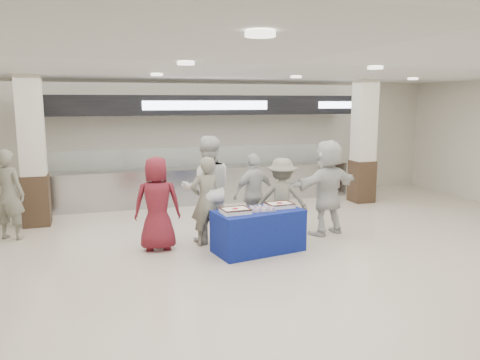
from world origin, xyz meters
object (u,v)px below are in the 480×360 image
object	(u,v)px
sheet_cake_right	(280,205)
civilian_white	(327,187)
civilian_maroon	(157,204)
soldier_bg	(8,195)
display_table	(258,231)
soldier_a	(206,201)
soldier_b	(282,198)
cupcake_tray	(262,209)
sheet_cake_left	(235,210)
chef_tall	(207,189)
chef_short	(254,194)

from	to	relation	value
sheet_cake_right	civilian_white	xyz separation A→B (m)	(1.24, 0.52, 0.16)
civilian_maroon	soldier_bg	distance (m)	3.05
display_table	soldier_a	world-z (taller)	soldier_a
civilian_white	soldier_b	bearing A→B (deg)	-17.15
soldier_a	civilian_maroon	bearing A→B (deg)	0.43
soldier_a	soldier_bg	size ratio (longest dim) A/B	0.94
cupcake_tray	soldier_a	distance (m)	1.08
sheet_cake_left	civilian_maroon	xyz separation A→B (m)	(-1.24, 0.72, 0.05)
cupcake_tray	civilian_white	world-z (taller)	civilian_white
sheet_cake_left	sheet_cake_right	distance (m)	0.92
civilian_maroon	soldier_bg	world-z (taller)	soldier_bg
sheet_cake_left	soldier_b	world-z (taller)	soldier_b
sheet_cake_left	chef_tall	distance (m)	1.01
soldier_b	civilian_white	size ratio (longest dim) A/B	0.83
soldier_a	chef_tall	distance (m)	0.31
soldier_bg	display_table	bearing A→B (deg)	-179.46
soldier_a	chef_short	size ratio (longest dim) A/B	1.02
cupcake_tray	soldier_bg	world-z (taller)	soldier_bg
cupcake_tray	soldier_b	xyz separation A→B (m)	(0.66, 0.69, 0.00)
cupcake_tray	soldier_b	distance (m)	0.96
sheet_cake_left	civilian_white	bearing A→B (deg)	18.48
chef_short	civilian_white	bearing A→B (deg)	145.15
civilian_maroon	soldier_b	world-z (taller)	civilian_maroon
sheet_cake_left	chef_short	xyz separation A→B (m)	(0.76, 1.21, 0.01)
soldier_a	chef_tall	size ratio (longest dim) A/B	0.82
cupcake_tray	sheet_cake_right	bearing A→B (deg)	20.71
sheet_cake_right	soldier_b	xyz separation A→B (m)	(0.27, 0.54, -0.01)
soldier_a	display_table	bearing A→B (deg)	141.37
display_table	civilian_maroon	world-z (taller)	civilian_maroon
sheet_cake_right	chef_short	size ratio (longest dim) A/B	0.29
sheet_cake_right	civilian_maroon	bearing A→B (deg)	166.23
sheet_cake_left	soldier_b	distance (m)	1.38
sheet_cake_right	chef_tall	bearing A→B (deg)	146.80
sheet_cake_left	soldier_a	size ratio (longest dim) A/B	0.30
sheet_cake_left	civilian_white	size ratio (longest dim) A/B	0.26
sheet_cake_right	chef_tall	distance (m)	1.41
display_table	chef_tall	size ratio (longest dim) A/B	0.77
chef_tall	sheet_cake_left	bearing A→B (deg)	112.71
sheet_cake_right	civilian_white	distance (m)	1.36
civilian_maroon	soldier_a	distance (m)	0.90
cupcake_tray	soldier_bg	bearing A→B (deg)	153.52
sheet_cake_right	cupcake_tray	xyz separation A→B (m)	(-0.39, -0.15, -0.01)
display_table	chef_tall	xyz separation A→B (m)	(-0.71, 0.88, 0.64)
chef_short	soldier_bg	xyz separation A→B (m)	(-4.65, 1.03, 0.07)
display_table	sheet_cake_right	size ratio (longest dim) A/B	3.23
civilian_maroon	soldier_a	bearing A→B (deg)	-173.07
sheet_cake_left	sheet_cake_right	xyz separation A→B (m)	(0.90, 0.19, -0.00)
sheet_cake_right	soldier_bg	distance (m)	5.20
soldier_a	cupcake_tray	bearing A→B (deg)	141.96
sheet_cake_right	sheet_cake_left	bearing A→B (deg)	-167.99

